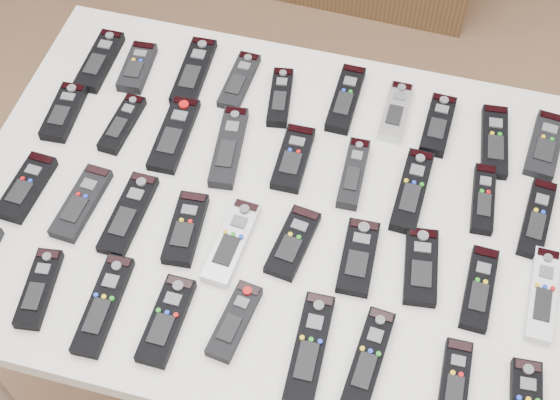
% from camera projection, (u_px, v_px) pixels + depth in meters
% --- Properties ---
extents(table, '(1.25, 0.88, 0.78)m').
position_uv_depth(table, '(280.00, 222.00, 1.59)').
color(table, white).
rests_on(table, ground).
extents(remote_0, '(0.06, 0.18, 0.02)m').
position_uv_depth(remote_0, '(100.00, 61.00, 1.76)').
color(remote_0, black).
rests_on(remote_0, table).
extents(remote_1, '(0.06, 0.14, 0.02)m').
position_uv_depth(remote_1, '(137.00, 67.00, 1.74)').
color(remote_1, black).
rests_on(remote_1, table).
extents(remote_2, '(0.07, 0.20, 0.02)m').
position_uv_depth(remote_2, '(194.00, 72.00, 1.74)').
color(remote_2, black).
rests_on(remote_2, table).
extents(remote_3, '(0.06, 0.16, 0.02)m').
position_uv_depth(remote_3, '(239.00, 81.00, 1.72)').
color(remote_3, black).
rests_on(remote_3, table).
extents(remote_4, '(0.07, 0.16, 0.02)m').
position_uv_depth(remote_4, '(280.00, 97.00, 1.69)').
color(remote_4, black).
rests_on(remote_4, table).
extents(remote_5, '(0.05, 0.18, 0.02)m').
position_uv_depth(remote_5, '(346.00, 99.00, 1.69)').
color(remote_5, black).
rests_on(remote_5, table).
extents(remote_6, '(0.05, 0.16, 0.02)m').
position_uv_depth(remote_6, '(396.00, 112.00, 1.67)').
color(remote_6, '#B7B7BC').
rests_on(remote_6, table).
extents(remote_7, '(0.06, 0.16, 0.02)m').
position_uv_depth(remote_7, '(438.00, 125.00, 1.65)').
color(remote_7, black).
rests_on(remote_7, table).
extents(remote_8, '(0.07, 0.19, 0.02)m').
position_uv_depth(remote_8, '(494.00, 141.00, 1.63)').
color(remote_8, black).
rests_on(remote_8, table).
extents(remote_9, '(0.08, 0.18, 0.02)m').
position_uv_depth(remote_9, '(545.00, 145.00, 1.62)').
color(remote_9, black).
rests_on(remote_9, table).
extents(remote_10, '(0.06, 0.15, 0.02)m').
position_uv_depth(remote_10, '(64.00, 112.00, 1.67)').
color(remote_10, black).
rests_on(remote_10, table).
extents(remote_11, '(0.05, 0.16, 0.02)m').
position_uv_depth(remote_11, '(122.00, 124.00, 1.65)').
color(remote_11, black).
rests_on(remote_11, table).
extents(remote_12, '(0.07, 0.20, 0.02)m').
position_uv_depth(remote_12, '(174.00, 134.00, 1.64)').
color(remote_12, black).
rests_on(remote_12, table).
extents(remote_13, '(0.07, 0.21, 0.02)m').
position_uv_depth(remote_13, '(229.00, 147.00, 1.61)').
color(remote_13, black).
rests_on(remote_13, table).
extents(remote_14, '(0.06, 0.16, 0.02)m').
position_uv_depth(remote_14, '(293.00, 158.00, 1.60)').
color(remote_14, black).
rests_on(remote_14, table).
extents(remote_15, '(0.05, 0.17, 0.02)m').
position_uv_depth(remote_15, '(353.00, 173.00, 1.57)').
color(remote_15, black).
rests_on(remote_15, table).
extents(remote_16, '(0.06, 0.20, 0.02)m').
position_uv_depth(remote_16, '(412.00, 191.00, 1.55)').
color(remote_16, black).
rests_on(remote_16, table).
extents(remote_17, '(0.05, 0.16, 0.02)m').
position_uv_depth(remote_17, '(483.00, 199.00, 1.54)').
color(remote_17, black).
rests_on(remote_17, table).
extents(remote_18, '(0.06, 0.18, 0.02)m').
position_uv_depth(remote_18, '(537.00, 219.00, 1.52)').
color(remote_18, black).
rests_on(remote_18, table).
extents(remote_19, '(0.07, 0.16, 0.02)m').
position_uv_depth(remote_19, '(27.00, 187.00, 1.56)').
color(remote_19, black).
rests_on(remote_19, table).
extents(remote_20, '(0.07, 0.18, 0.02)m').
position_uv_depth(remote_20, '(81.00, 203.00, 1.54)').
color(remote_20, black).
rests_on(remote_20, table).
extents(remote_21, '(0.06, 0.19, 0.02)m').
position_uv_depth(remote_21, '(128.00, 214.00, 1.52)').
color(remote_21, black).
rests_on(remote_21, table).
extents(remote_22, '(0.07, 0.16, 0.02)m').
position_uv_depth(remote_22, '(186.00, 229.00, 1.50)').
color(remote_22, black).
rests_on(remote_22, table).
extents(remote_23, '(0.07, 0.19, 0.02)m').
position_uv_depth(remote_23, '(232.00, 242.00, 1.48)').
color(remote_23, '#B7B7BC').
rests_on(remote_23, table).
extents(remote_24, '(0.08, 0.16, 0.02)m').
position_uv_depth(remote_24, '(293.00, 243.00, 1.48)').
color(remote_24, black).
rests_on(remote_24, table).
extents(remote_25, '(0.07, 0.16, 0.02)m').
position_uv_depth(remote_25, '(358.00, 257.00, 1.46)').
color(remote_25, black).
rests_on(remote_25, table).
extents(remote_26, '(0.08, 0.17, 0.02)m').
position_uv_depth(remote_26, '(421.00, 267.00, 1.45)').
color(remote_26, black).
rests_on(remote_26, table).
extents(remote_27, '(0.05, 0.17, 0.02)m').
position_uv_depth(remote_27, '(479.00, 288.00, 1.43)').
color(remote_27, black).
rests_on(remote_27, table).
extents(remote_28, '(0.05, 0.19, 0.02)m').
position_uv_depth(remote_28, '(542.00, 295.00, 1.42)').
color(remote_28, silver).
rests_on(remote_28, table).
extents(remote_30, '(0.07, 0.16, 0.02)m').
position_uv_depth(remote_30, '(39.00, 288.00, 1.43)').
color(remote_30, black).
rests_on(remote_30, table).
extents(remote_31, '(0.06, 0.20, 0.02)m').
position_uv_depth(remote_31, '(103.00, 305.00, 1.41)').
color(remote_31, black).
rests_on(remote_31, table).
extents(remote_32, '(0.06, 0.17, 0.02)m').
position_uv_depth(remote_32, '(166.00, 320.00, 1.39)').
color(remote_32, black).
rests_on(remote_32, table).
extents(remote_33, '(0.07, 0.16, 0.02)m').
position_uv_depth(remote_33, '(235.00, 321.00, 1.39)').
color(remote_33, black).
rests_on(remote_33, table).
extents(remote_34, '(0.06, 0.21, 0.02)m').
position_uv_depth(remote_34, '(310.00, 348.00, 1.36)').
color(remote_34, black).
rests_on(remote_34, table).
extents(remote_35, '(0.06, 0.19, 0.02)m').
position_uv_depth(remote_35, '(368.00, 359.00, 1.35)').
color(remote_35, black).
rests_on(remote_35, table).
extents(remote_36, '(0.05, 0.15, 0.02)m').
position_uv_depth(remote_36, '(455.00, 381.00, 1.33)').
color(remote_36, black).
rests_on(remote_36, table).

